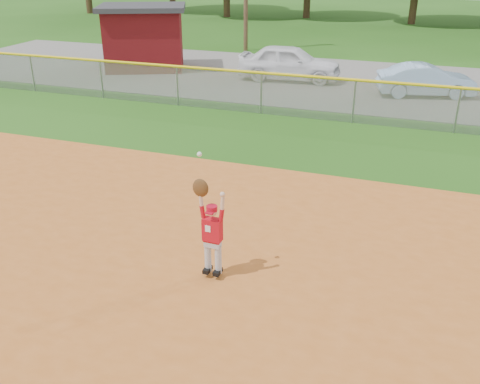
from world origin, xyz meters
name	(u,v)px	position (x,y,z in m)	size (l,w,h in m)	color
ground	(272,275)	(0.00, 0.00, 0.00)	(120.00, 120.00, 0.00)	#215212
parking_strip	(372,84)	(0.00, 16.00, 0.01)	(44.00, 10.00, 0.03)	slate
car_white_a	(289,62)	(-3.69, 15.47, 0.81)	(1.85, 4.59, 1.56)	white
car_blue	(426,80)	(2.23, 14.55, 0.66)	(1.34, 3.83, 1.26)	#9BC1E8
utility_shed	(144,37)	(-11.01, 15.47, 1.55)	(4.97, 4.49, 3.04)	#520B0E
outfield_fence	(354,98)	(0.00, 10.00, 0.88)	(40.06, 0.10, 1.55)	gray
ballplayer	(211,228)	(-1.04, -0.45, 1.04)	(0.61, 0.26, 2.35)	silver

